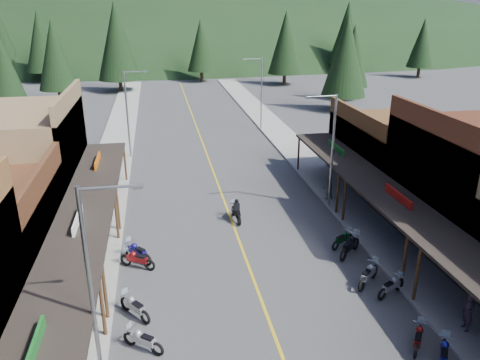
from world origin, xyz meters
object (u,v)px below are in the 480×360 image
bike_east_8 (350,245)px  pedestrian_east_a (468,312)px  pine_3 (201,45)px  pine_5 (347,33)px  rider_on_bike (236,212)px  streetlight_2 (331,147)px  streetlight_1 (129,111)px  bike_east_4 (444,353)px  shop_west_3 (19,162)px  pine_1 (40,41)px  bike_east_6 (391,285)px  bike_east_5 (418,337)px  bike_east_7 (368,274)px  bike_west_7 (135,306)px  bike_west_8 (137,259)px  streetlight_3 (260,91)px  pine_2 (117,41)px  pedestrian_east_b (328,188)px  pine_7 (2,39)px  bike_east_9 (342,238)px  bike_west_6 (143,339)px  bike_west_9 (137,251)px  shop_east_2 (480,187)px  pine_6 (422,43)px  streetlight_0 (94,281)px  pine_4 (286,42)px  pine_8 (5,71)px  shop_east_3 (397,154)px  pine_11 (346,56)px  pine_9 (353,56)px  pine_10 (55,55)px

bike_east_8 → pedestrian_east_a: 7.62m
pine_3 → pine_5: 30.63m
rider_on_bike → streetlight_2: bearing=3.6°
streetlight_1 → bike_east_4: streetlight_1 is taller
shop_west_3 → pine_1: pine_1 is taller
bike_east_6 → rider_on_bike: (-6.07, 9.70, 0.10)m
bike_east_4 → bike_east_5: size_ratio=1.05×
bike_east_7 → rider_on_bike: 10.14m
pine_1 → bike_west_7: (18.02, -72.22, -6.64)m
bike_west_8 → streetlight_3: bearing=5.2°
bike_east_5 → pine_2: bearing=139.7°
shop_west_3 → bike_west_7: size_ratio=5.21×
pine_1 → pedestrian_east_b: bearing=-62.7°
shop_west_3 → pedestrian_east_a: size_ratio=6.08×
pine_7 → bike_east_9: pine_7 is taller
streetlight_3 → bike_west_6: (-12.53, -34.55, -3.90)m
streetlight_2 → bike_west_7: streetlight_2 is taller
bike_west_9 → pedestrian_east_b: (13.41, 6.34, 0.34)m
streetlight_1 → pedestrian_east_a: 31.94m
shop_east_2 → pine_1: bearing=119.0°
streetlight_2 → pine_6: bearing=55.1°
bike_east_8 → pedestrian_east_b: 7.98m
bike_east_4 → bike_west_7: bearing=-169.4°
streetlight_3 → pine_6: (39.05, 34.00, 2.02)m
streetlight_0 → pine_2: bearing=92.7°
rider_on_bike → bike_west_6: bearing=-121.8°
pine_1 → pine_4: size_ratio=1.00×
streetlight_3 → pine_5: 50.08m
bike_east_6 → bike_west_8: bearing=-137.5°
pine_8 → pine_4: bearing=26.6°
pine_8 → bike_east_8: 47.95m
bike_east_5 → streetlight_1: bearing=150.0°
bike_east_7 → pine_1: bearing=160.5°
streetlight_1 → streetlight_2: same height
pine_2 → pine_3: 16.19m
streetlight_0 → streetlight_1: size_ratio=1.00×
shop_east_3 → bike_west_9: size_ratio=5.01×
streetlight_1 → pine_11: size_ratio=0.65×
pine_9 → bike_east_7: 50.39m
pine_1 → pine_3: bearing=-8.1°
streetlight_1 → pedestrian_east_a: bearing=-61.4°
bike_west_8 → bike_west_9: size_ratio=0.95×
bike_east_8 → pine_6: bearing=104.8°
pedestrian_east_b → pine_7: bearing=-69.0°
bike_east_6 → bike_east_8: bearing=160.2°
pine_4 → bike_west_8: 63.04m
pine_10 → pedestrian_east_b: bearing=-58.1°
pine_1 → bike_east_7: size_ratio=5.74×
shop_east_2 → shop_east_3: bearing=90.2°
shop_east_3 → pine_3: size_ratio=0.99×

